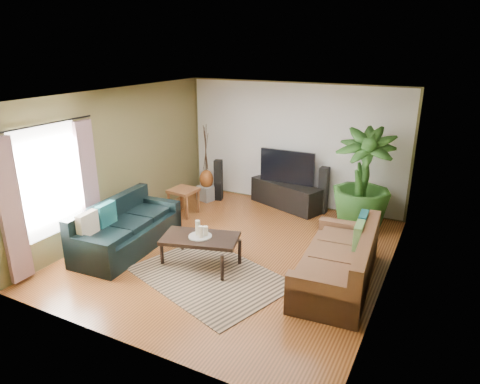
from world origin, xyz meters
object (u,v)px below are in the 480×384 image
Objects in this scene: television at (287,167)px; pedestal at (207,193)px; sofa_left at (127,226)px; vase at (206,179)px; side_table at (184,202)px; tv_stand at (286,195)px; potted_plant at (362,180)px; sofa_right at (337,258)px; coffee_table at (201,250)px; speaker_left at (218,180)px; speaker_right at (323,190)px.

television is 3.56× the size of pedestal.
vase is at bearing -2.83° from sofa_left.
television is (1.74, 3.20, 0.50)m from sofa_left.
tv_stand is at bearing 38.10° from side_table.
television reaches higher than pedestal.
sofa_left is at bearing -118.48° from television.
sofa_left is 1.27× the size of tv_stand.
potted_plant reaches higher than television.
sofa_left reaches higher than tv_stand.
coffee_table is at bearing -82.75° from sofa_right.
coffee_table is 2.18× the size of side_table.
speaker_left is 0.41m from pedestal.
sofa_right is at bearing -86.08° from potted_plant.
pedestal is 0.33m from vase.
speaker_left is at bearing -150.23° from tv_stand.
tv_stand is 1.86m from vase.
vase is at bearing 179.54° from potted_plant.
speaker_left is (-1.29, 2.83, 0.22)m from coffee_table.
sofa_right is at bearing -50.46° from speaker_left.
sofa_left reaches higher than vase.
vase is at bearing -166.30° from television.
side_table reaches higher than tv_stand.
tv_stand reaches higher than coffee_table.
tv_stand is 0.87m from speaker_right.
speaker_right is at bearing 151.03° from potted_plant.
side_table is (-3.63, 1.27, -0.15)m from sofa_right.
television reaches higher than vase.
vase reaches higher than side_table.
tv_stand is 2.25m from side_table.
potted_plant is at bearing 15.16° from side_table.
sofa_left is 1.73× the size of television.
potted_plant is 5.76× the size of pedestal.
tv_stand is at bearing 165.40° from potted_plant.
speaker_right is (0.83, 0.04, 0.23)m from tv_stand.
speaker_right reaches higher than side_table.
pedestal is at bearing 0.00° from vase.
speaker_right is at bearing -163.70° from sofa_right.
coffee_table is (-2.13, -0.45, -0.18)m from sofa_right.
sofa_right is 1.10× the size of potted_plant.
television is (-1.86, 2.68, 0.50)m from sofa_right.
tv_stand is 1.65× the size of speaker_right.
sofa_right is 2.15× the size of speaker_right.
sofa_left is 0.97× the size of sofa_right.
sofa_left is 2.91m from speaker_left.
television is 1.65m from speaker_left.
side_table is at bearing -2.92° from sofa_left.
potted_plant is at bearing 179.37° from sofa_right.
sofa_left is 2.78m from pedestal.
coffee_table is 0.61× the size of potted_plant.
speaker_right reaches higher than coffee_table.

